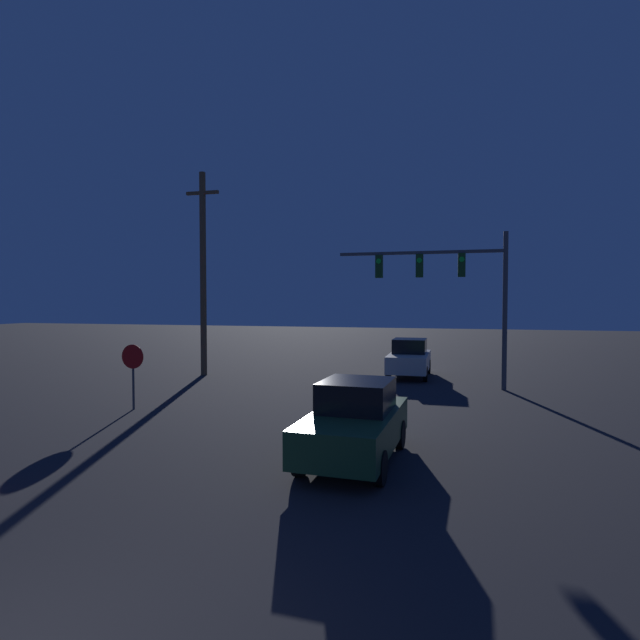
{
  "coord_description": "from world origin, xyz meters",
  "views": [
    {
      "loc": [
        3.94,
        -2.88,
        3.33
      ],
      "look_at": [
        0.0,
        12.08,
        2.76
      ],
      "focal_mm": 28.0,
      "sensor_mm": 36.0,
      "label": 1
    }
  ],
  "objects_px": {
    "traffic_signal_mast": "(452,280)",
    "utility_pole": "(203,271)",
    "stop_sign": "(133,364)",
    "car_near": "(355,422)",
    "car_far": "(409,358)"
  },
  "relations": [
    {
      "from": "traffic_signal_mast",
      "to": "utility_pole",
      "type": "xyz_separation_m",
      "value": [
        -10.82,
        0.57,
        0.56
      ]
    },
    {
      "from": "car_near",
      "to": "car_far",
      "type": "height_order",
      "value": "same"
    },
    {
      "from": "car_far",
      "to": "traffic_signal_mast",
      "type": "height_order",
      "value": "traffic_signal_mast"
    },
    {
      "from": "utility_pole",
      "to": "car_near",
      "type": "bearing_deg",
      "value": -48.96
    },
    {
      "from": "utility_pole",
      "to": "car_far",
      "type": "bearing_deg",
      "value": 12.03
    },
    {
      "from": "car_far",
      "to": "traffic_signal_mast",
      "type": "relative_size",
      "value": 0.6
    },
    {
      "from": "car_far",
      "to": "utility_pole",
      "type": "height_order",
      "value": "utility_pole"
    },
    {
      "from": "car_near",
      "to": "car_far",
      "type": "bearing_deg",
      "value": -87.8
    },
    {
      "from": "car_far",
      "to": "stop_sign",
      "type": "relative_size",
      "value": 1.92
    },
    {
      "from": "traffic_signal_mast",
      "to": "stop_sign",
      "type": "xyz_separation_m",
      "value": [
        -9.47,
        -6.51,
        -2.73
      ]
    },
    {
      "from": "car_near",
      "to": "car_far",
      "type": "relative_size",
      "value": 1.02
    },
    {
      "from": "car_near",
      "to": "utility_pole",
      "type": "relative_size",
      "value": 0.43
    },
    {
      "from": "car_far",
      "to": "traffic_signal_mast",
      "type": "distance_m",
      "value": 4.53
    },
    {
      "from": "car_near",
      "to": "traffic_signal_mast",
      "type": "bearing_deg",
      "value": -98.47
    },
    {
      "from": "car_near",
      "to": "stop_sign",
      "type": "distance_m",
      "value": 8.18
    }
  ]
}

